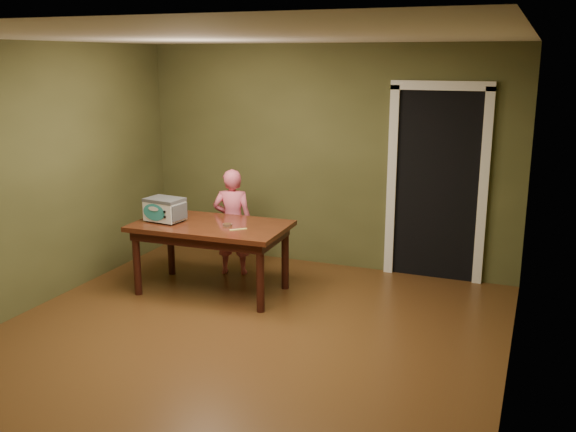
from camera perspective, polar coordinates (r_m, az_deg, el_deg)
The scene contains 8 objects.
floor at distance 5.71m, azimuth -4.97°, elevation -11.47°, with size 5.00×5.00×0.00m, color #502F16.
room_shell at distance 5.21m, azimuth -5.36°, elevation 5.74°, with size 4.52×5.02×2.61m.
doorway at distance 7.57m, azimuth 13.43°, elevation 3.00°, with size 1.10×0.66×2.25m.
dining_table at distance 6.78m, azimuth -6.85°, elevation -1.50°, with size 1.63×0.95×0.75m.
toy_oven at distance 6.90m, azimuth -10.91°, elevation 0.64°, with size 0.43×0.32×0.25m.
baking_pan at distance 6.65m, azimuth -5.40°, elevation -0.76°, with size 0.10×0.10×0.02m.
spatula at distance 6.49m, azimuth -4.45°, elevation -1.19°, with size 0.18×0.03×0.01m, color #F3E769.
child at distance 7.35m, azimuth -4.94°, elevation -0.53°, with size 0.45×0.29×1.23m, color #E45E7A.
Camera 1 is at (2.36, -4.59, 2.45)m, focal length 40.00 mm.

